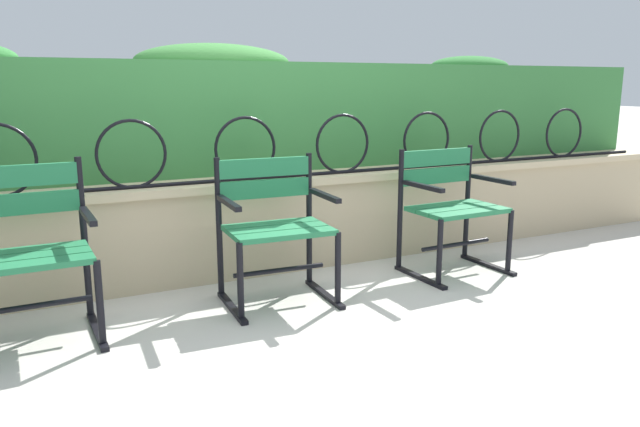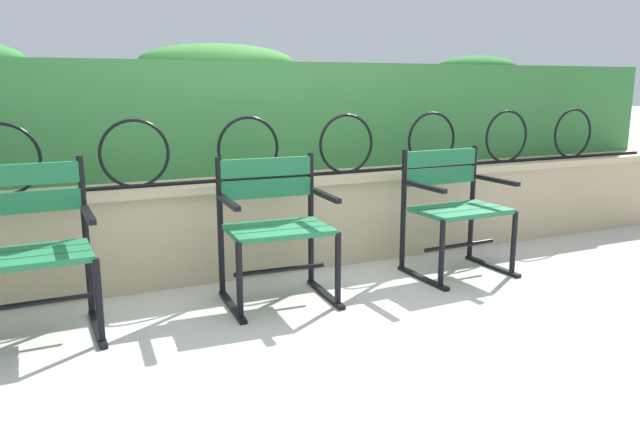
# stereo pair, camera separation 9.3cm
# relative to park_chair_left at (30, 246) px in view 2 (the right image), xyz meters

# --- Properties ---
(ground_plane) EXTENTS (60.00, 60.00, 0.00)m
(ground_plane) POSITION_rel_park_chair_left_xyz_m (1.48, -0.35, -0.47)
(ground_plane) COLOR #BCB7AD
(stone_wall) EXTENTS (7.58, 0.41, 0.64)m
(stone_wall) POSITION_rel_park_chair_left_xyz_m (1.48, 0.60, -0.15)
(stone_wall) COLOR tan
(stone_wall) RESTS_ON ground
(iron_arch_fence) EXTENTS (7.04, 0.02, 0.42)m
(iron_arch_fence) POSITION_rel_park_chair_left_xyz_m (1.34, 0.53, 0.36)
(iron_arch_fence) COLOR black
(iron_arch_fence) RESTS_ON stone_wall
(hedge_row) EXTENTS (7.43, 0.52, 0.90)m
(hedge_row) POSITION_rel_park_chair_left_xyz_m (1.43, 1.04, 0.59)
(hedge_row) COLOR #387A3D
(hedge_row) RESTS_ON stone_wall
(park_chair_left) EXTENTS (0.61, 0.53, 0.89)m
(park_chair_left) POSITION_rel_park_chair_left_xyz_m (0.00, 0.00, 0.00)
(park_chair_left) COLOR #237547
(park_chair_left) RESTS_ON ground
(park_chair_centre) EXTENTS (0.64, 0.55, 0.84)m
(park_chair_centre) POSITION_rel_park_chair_left_xyz_m (1.30, 0.00, -0.01)
(park_chair_centre) COLOR #237547
(park_chair_centre) RESTS_ON ground
(park_chair_right) EXTENTS (0.65, 0.54, 0.83)m
(park_chair_right) POSITION_rel_park_chair_left_xyz_m (2.59, 0.01, -0.01)
(park_chair_right) COLOR #237547
(park_chair_right) RESTS_ON ground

